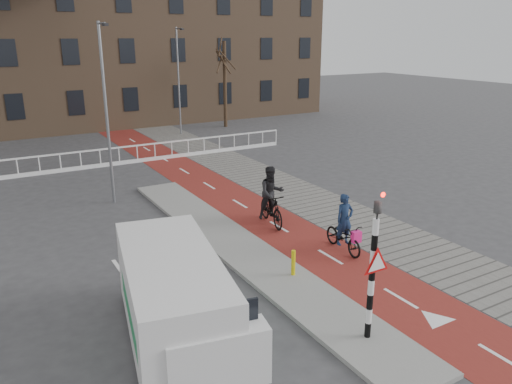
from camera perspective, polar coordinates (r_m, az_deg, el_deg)
ground at (r=13.86m, az=8.75°, el=-11.72°), size 120.00×120.00×0.00m
bike_lane at (r=22.43m, az=-4.29°, el=0.08°), size 2.50×60.00×0.01m
sidewalk at (r=23.73m, az=1.79°, el=1.11°), size 3.00×60.00×0.01m
curb_island at (r=16.46m, az=-1.94°, el=-6.35°), size 1.80×16.00×0.12m
traffic_signal at (r=11.27m, az=13.29°, el=-7.86°), size 0.80×0.80×3.68m
bollard at (r=14.45m, az=4.29°, el=-8.05°), size 0.12×0.12×0.75m
cyclist_near at (r=16.34m, az=10.01°, el=-4.56°), size 0.79×1.89×1.92m
cyclist_far at (r=18.23m, az=1.76°, el=-1.03°), size 1.07×2.16×2.21m
van at (r=11.56m, az=-9.48°, el=-11.80°), size 2.87×5.21×2.12m
railing at (r=27.19m, az=-23.47°, el=2.44°), size 28.00×0.10×0.99m
townhouse_row at (r=41.56m, az=-24.85°, el=17.56°), size 46.00×10.00×15.90m
tree_right at (r=38.00m, az=-3.57°, el=12.13°), size 0.26×0.26×6.26m
streetlight_near at (r=20.91m, az=-16.70°, el=8.26°), size 0.12×0.12×7.22m
streetlight_right at (r=35.44m, az=-8.84°, el=12.31°), size 0.12×0.12×7.19m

